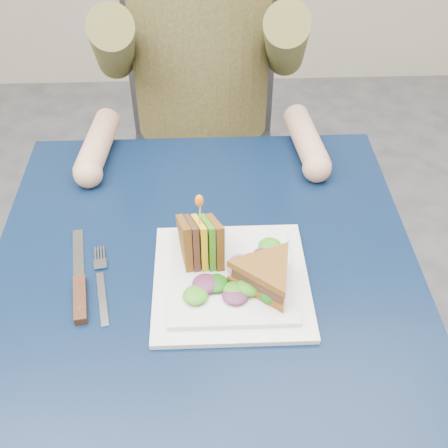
{
  "coord_description": "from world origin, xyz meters",
  "views": [
    {
      "loc": [
        0.01,
        -0.69,
        1.45
      ],
      "look_at": [
        0.03,
        -0.01,
        0.82
      ],
      "focal_mm": 45.0,
      "sensor_mm": 36.0,
      "label": 1
    }
  ],
  "objects_px": {
    "table": "(206,286)",
    "diner": "(200,19)",
    "chair": "(203,129)",
    "fork": "(102,286)",
    "sandwich_upright": "(201,242)",
    "sandwich_flat": "(266,275)",
    "plate": "(231,279)",
    "knife": "(80,290)"
  },
  "relations": [
    {
      "from": "table",
      "to": "diner",
      "type": "bearing_deg",
      "value": 90.0
    },
    {
      "from": "chair",
      "to": "fork",
      "type": "height_order",
      "value": "chair"
    },
    {
      "from": "sandwich_upright",
      "to": "sandwich_flat",
      "type": "bearing_deg",
      "value": -33.91
    },
    {
      "from": "diner",
      "to": "plate",
      "type": "height_order",
      "value": "diner"
    },
    {
      "from": "chair",
      "to": "sandwich_upright",
      "type": "height_order",
      "value": "chair"
    },
    {
      "from": "chair",
      "to": "knife",
      "type": "bearing_deg",
      "value": -104.99
    },
    {
      "from": "table",
      "to": "sandwich_flat",
      "type": "distance_m",
      "value": 0.18
    },
    {
      "from": "chair",
      "to": "sandwich_flat",
      "type": "distance_m",
      "value": 0.83
    },
    {
      "from": "chair",
      "to": "sandwich_upright",
      "type": "distance_m",
      "value": 0.76
    },
    {
      "from": "chair",
      "to": "diner",
      "type": "relative_size",
      "value": 1.25
    },
    {
      "from": "knife",
      "to": "plate",
      "type": "bearing_deg",
      "value": 2.63
    },
    {
      "from": "diner",
      "to": "table",
      "type": "bearing_deg",
      "value": -90.0
    },
    {
      "from": "diner",
      "to": "sandwich_upright",
      "type": "relative_size",
      "value": 5.03
    },
    {
      "from": "table",
      "to": "sandwich_flat",
      "type": "xyz_separation_m",
      "value": [
        0.1,
        -0.09,
        0.12
      ]
    },
    {
      "from": "chair",
      "to": "plate",
      "type": "bearing_deg",
      "value": -86.76
    },
    {
      "from": "diner",
      "to": "plate",
      "type": "distance_m",
      "value": 0.68
    },
    {
      "from": "table",
      "to": "diner",
      "type": "relative_size",
      "value": 1.01
    },
    {
      "from": "chair",
      "to": "knife",
      "type": "height_order",
      "value": "chair"
    },
    {
      "from": "plate",
      "to": "knife",
      "type": "xyz_separation_m",
      "value": [
        -0.25,
        -0.01,
        -0.0
      ]
    },
    {
      "from": "diner",
      "to": "sandwich_flat",
      "type": "bearing_deg",
      "value": -81.77
    },
    {
      "from": "diner",
      "to": "sandwich_upright",
      "type": "height_order",
      "value": "diner"
    },
    {
      "from": "fork",
      "to": "knife",
      "type": "xyz_separation_m",
      "value": [
        -0.03,
        -0.01,
        0.0
      ]
    },
    {
      "from": "table",
      "to": "knife",
      "type": "relative_size",
      "value": 3.4
    },
    {
      "from": "diner",
      "to": "sandwich_upright",
      "type": "distance_m",
      "value": 0.62
    },
    {
      "from": "diner",
      "to": "fork",
      "type": "distance_m",
      "value": 0.7
    },
    {
      "from": "sandwich_upright",
      "to": "fork",
      "type": "xyz_separation_m",
      "value": [
        -0.17,
        -0.05,
        -0.05
      ]
    },
    {
      "from": "fork",
      "to": "knife",
      "type": "height_order",
      "value": "knife"
    },
    {
      "from": "plate",
      "to": "sandwich_upright",
      "type": "xyz_separation_m",
      "value": [
        -0.05,
        0.05,
        0.05
      ]
    },
    {
      "from": "diner",
      "to": "knife",
      "type": "xyz_separation_m",
      "value": [
        -0.21,
        -0.67,
        -0.18
      ]
    },
    {
      "from": "table",
      "to": "plate",
      "type": "height_order",
      "value": "plate"
    },
    {
      "from": "fork",
      "to": "knife",
      "type": "relative_size",
      "value": 0.81
    },
    {
      "from": "knife",
      "to": "sandwich_upright",
      "type": "bearing_deg",
      "value": 15.59
    },
    {
      "from": "chair",
      "to": "diner",
      "type": "height_order",
      "value": "diner"
    },
    {
      "from": "table",
      "to": "knife",
      "type": "bearing_deg",
      "value": -160.38
    },
    {
      "from": "plate",
      "to": "knife",
      "type": "bearing_deg",
      "value": -177.37
    },
    {
      "from": "sandwich_upright",
      "to": "knife",
      "type": "bearing_deg",
      "value": -164.41
    },
    {
      "from": "fork",
      "to": "diner",
      "type": "bearing_deg",
      "value": 75.12
    },
    {
      "from": "chair",
      "to": "knife",
      "type": "relative_size",
      "value": 4.21
    },
    {
      "from": "knife",
      "to": "chair",
      "type": "bearing_deg",
      "value": 75.01
    },
    {
      "from": "fork",
      "to": "knife",
      "type": "distance_m",
      "value": 0.04
    },
    {
      "from": "sandwich_flat",
      "to": "chair",
      "type": "bearing_deg",
      "value": 97.08
    },
    {
      "from": "diner",
      "to": "sandwich_flat",
      "type": "height_order",
      "value": "diner"
    }
  ]
}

